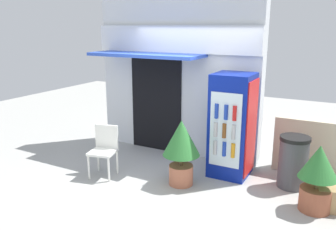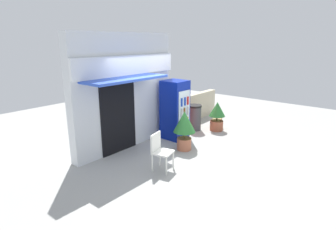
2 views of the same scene
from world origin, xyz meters
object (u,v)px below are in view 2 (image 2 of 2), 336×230
potted_plant_near_shop (184,126)px  cardboard_box (217,123)px  drink_cooler (175,110)px  trash_bin (194,117)px  potted_plant_curbside (217,114)px  plastic_chair (160,149)px

potted_plant_near_shop → cardboard_box: 2.29m
drink_cooler → trash_bin: size_ratio=2.09×
potted_plant_curbside → trash_bin: potted_plant_curbside is taller
plastic_chair → cardboard_box: (3.55, 0.52, -0.34)m
potted_plant_near_shop → potted_plant_curbside: 2.03m
potted_plant_curbside → cardboard_box: bearing=27.0°
drink_cooler → plastic_chair: (-1.91, -1.05, -0.38)m
trash_bin → cardboard_box: trash_bin is taller
drink_cooler → potted_plant_curbside: size_ratio=1.84×
trash_bin → potted_plant_curbside: bearing=-56.4°
plastic_chair → potted_plant_near_shop: size_ratio=0.80×
plastic_chair → potted_plant_curbside: size_ratio=0.90×
trash_bin → cardboard_box: 0.84m
plastic_chair → cardboard_box: 3.60m
drink_cooler → cardboard_box: 1.86m
plastic_chair → trash_bin: size_ratio=1.03×
trash_bin → potted_plant_near_shop: bearing=-154.7°
plastic_chair → potted_plant_curbside: 3.37m
drink_cooler → trash_bin: drink_cooler is taller
potted_plant_curbside → plastic_chair: bearing=-172.8°
plastic_chair → potted_plant_curbside: potted_plant_curbside is taller
plastic_chair → cardboard_box: plastic_chair is taller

